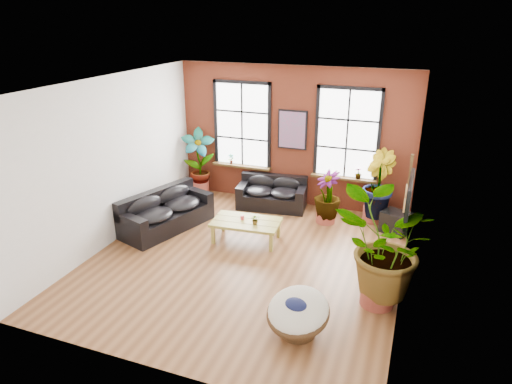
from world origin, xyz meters
TOP-DOWN VIEW (x-y plane):
  - room at (0.00, 0.15)m, footprint 6.04×6.54m
  - sofa_back at (-0.36, 2.76)m, footprint 1.80×1.04m
  - sofa_left at (-2.28, 0.74)m, footprint 1.55×2.36m
  - coffee_table at (-0.30, 0.79)m, footprint 1.51×0.94m
  - papasan_chair at (1.59, -1.82)m, footprint 1.20×1.21m
  - poster at (0.00, 3.18)m, footprint 0.74×0.06m
  - tv_wall_unit at (2.93, 0.60)m, footprint 0.13×1.86m
  - media_box at (2.72, 2.34)m, footprint 0.73×0.69m
  - pot_back_left at (-2.50, 2.89)m, footprint 0.65×0.65m
  - pot_back_right at (2.18, 2.79)m, footprint 0.62×0.62m
  - pot_right_wall at (2.65, -0.61)m, footprint 0.57×0.57m
  - pot_mid at (1.12, 2.32)m, footprint 0.55×0.55m
  - floor_plant_back_left at (-2.48, 2.87)m, footprint 1.05×0.91m
  - floor_plant_back_right at (2.19, 2.81)m, footprint 0.97×1.07m
  - floor_plant_right_wall at (2.65, -0.58)m, footprint 1.82×1.65m
  - floor_plant_mid at (1.14, 2.32)m, footprint 0.90×0.90m
  - table_plant at (-0.05, 0.71)m, footprint 0.25×0.24m
  - sill_plant_left at (-1.65, 3.13)m, footprint 0.17×0.17m
  - sill_plant_right at (1.70, 3.13)m, footprint 0.19×0.19m

SIDE VIEW (x-z plane):
  - pot_mid at x=1.12m, z-range 0.00..0.33m
  - pot_back_right at x=2.18m, z-range 0.00..0.36m
  - pot_back_left at x=-2.50m, z-range 0.00..0.38m
  - pot_right_wall at x=2.65m, z-range 0.00..0.42m
  - media_box at x=2.72m, z-range 0.00..0.49m
  - sofa_back at x=-0.36m, z-range -0.04..0.75m
  - papasan_chair at x=1.59m, z-range 0.01..0.75m
  - sofa_left at x=-2.28m, z-range -0.04..0.82m
  - coffee_table at x=-0.30m, z-range 0.13..0.69m
  - table_plant at x=-0.05m, z-range 0.47..0.69m
  - floor_plant_mid at x=1.14m, z-range 0.14..1.27m
  - floor_plant_back_right at x=2.19m, z-range 0.15..1.74m
  - floor_plant_back_left at x=-2.48m, z-range 0.15..1.83m
  - sill_plant_left at x=-1.65m, z-range 0.90..1.17m
  - sill_plant_right at x=1.70m, z-range 0.90..1.17m
  - floor_plant_right_wall at x=2.65m, z-range 0.16..1.94m
  - tv_wall_unit at x=2.93m, z-range 0.94..2.14m
  - room at x=0.00m, z-range -0.02..3.52m
  - poster at x=0.00m, z-range 1.46..2.44m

